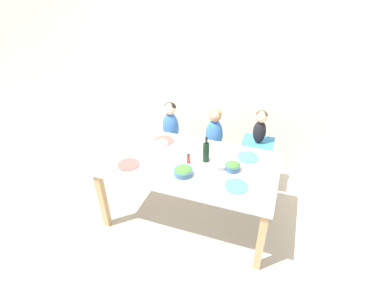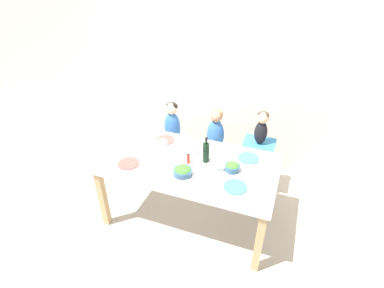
{
  "view_description": "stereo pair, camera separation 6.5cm",
  "coord_description": "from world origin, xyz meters",
  "px_view_note": "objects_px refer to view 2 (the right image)",
  "views": [
    {
      "loc": [
        0.83,
        -2.33,
        2.58
      ],
      "look_at": [
        0.0,
        0.07,
        0.94
      ],
      "focal_mm": 28.0,
      "sensor_mm": 36.0,
      "label": 1
    },
    {
      "loc": [
        0.89,
        -2.31,
        2.58
      ],
      "look_at": [
        0.0,
        0.07,
        0.94
      ],
      "focal_mm": 28.0,
      "sensor_mm": 36.0,
      "label": 2
    }
  ],
  "objects_px": {
    "dinner_plate_front_left": "(129,163)",
    "person_child_center": "(216,130)",
    "paper_towel_roll": "(162,151)",
    "wine_glass_far": "(192,144)",
    "salad_bowl_large": "(183,171)",
    "chair_far_center": "(214,154)",
    "chair_far_left": "(173,145)",
    "dinner_plate_back_right": "(248,158)",
    "person_child_left": "(172,122)",
    "salad_bowl_small": "(232,167)",
    "wine_bottle": "(206,152)",
    "dinner_plate_back_left": "(165,140)",
    "person_baby_right": "(262,126)",
    "wine_glass_near": "(215,161)",
    "chair_right_highchair": "(258,153)",
    "dinner_plate_front_right": "(235,187)"
  },
  "relations": [
    {
      "from": "dinner_plate_front_left",
      "to": "person_child_center",
      "type": "bearing_deg",
      "value": 57.39
    },
    {
      "from": "paper_towel_roll",
      "to": "wine_glass_far",
      "type": "relative_size",
      "value": 1.33
    },
    {
      "from": "salad_bowl_large",
      "to": "chair_far_center",
      "type": "bearing_deg",
      "value": 86.88
    },
    {
      "from": "chair_far_left",
      "to": "dinner_plate_back_right",
      "type": "relative_size",
      "value": 2.16
    },
    {
      "from": "chair_far_center",
      "to": "person_child_left",
      "type": "distance_m",
      "value": 0.67
    },
    {
      "from": "paper_towel_roll",
      "to": "salad_bowl_small",
      "type": "relative_size",
      "value": 1.54
    },
    {
      "from": "salad_bowl_large",
      "to": "dinner_plate_back_right",
      "type": "bearing_deg",
      "value": 41.7
    },
    {
      "from": "chair_far_center",
      "to": "salad_bowl_small",
      "type": "relative_size",
      "value": 3.1
    },
    {
      "from": "wine_bottle",
      "to": "wine_glass_far",
      "type": "relative_size",
      "value": 1.59
    },
    {
      "from": "chair_far_left",
      "to": "dinner_plate_back_left",
      "type": "xyz_separation_m",
      "value": [
        0.1,
        -0.44,
        0.36
      ]
    },
    {
      "from": "person_child_left",
      "to": "person_baby_right",
      "type": "height_order",
      "value": "person_baby_right"
    },
    {
      "from": "person_child_center",
      "to": "salad_bowl_small",
      "type": "distance_m",
      "value": 0.81
    },
    {
      "from": "wine_glass_far",
      "to": "chair_far_left",
      "type": "bearing_deg",
      "value": 129.75
    },
    {
      "from": "person_child_center",
      "to": "wine_glass_far",
      "type": "xyz_separation_m",
      "value": [
        -0.09,
        -0.59,
        0.13
      ]
    },
    {
      "from": "wine_glass_near",
      "to": "chair_right_highchair",
      "type": "bearing_deg",
      "value": 68.76
    },
    {
      "from": "salad_bowl_large",
      "to": "dinner_plate_front_right",
      "type": "height_order",
      "value": "salad_bowl_large"
    },
    {
      "from": "person_child_center",
      "to": "dinner_plate_back_left",
      "type": "height_order",
      "value": "person_child_center"
    },
    {
      "from": "chair_right_highchair",
      "to": "dinner_plate_front_left",
      "type": "distance_m",
      "value": 1.54
    },
    {
      "from": "wine_bottle",
      "to": "salad_bowl_small",
      "type": "xyz_separation_m",
      "value": [
        0.29,
        -0.06,
        -0.07
      ]
    },
    {
      "from": "person_child_left",
      "to": "dinner_plate_front_right",
      "type": "xyz_separation_m",
      "value": [
        1.05,
        -0.95,
        0.01
      ]
    },
    {
      "from": "chair_right_highchair",
      "to": "dinner_plate_front_left",
      "type": "bearing_deg",
      "value": -139.87
    },
    {
      "from": "person_child_left",
      "to": "dinner_plate_front_right",
      "type": "distance_m",
      "value": 1.42
    },
    {
      "from": "chair_right_highchair",
      "to": "salad_bowl_small",
      "type": "distance_m",
      "value": 0.77
    },
    {
      "from": "chair_right_highchair",
      "to": "paper_towel_roll",
      "type": "height_order",
      "value": "paper_towel_roll"
    },
    {
      "from": "wine_bottle",
      "to": "wine_glass_near",
      "type": "distance_m",
      "value": 0.19
    },
    {
      "from": "wine_glass_near",
      "to": "dinner_plate_back_right",
      "type": "height_order",
      "value": "wine_glass_near"
    },
    {
      "from": "person_child_center",
      "to": "wine_glass_near",
      "type": "distance_m",
      "value": 0.83
    },
    {
      "from": "wine_glass_near",
      "to": "wine_glass_far",
      "type": "bearing_deg",
      "value": 147.25
    },
    {
      "from": "paper_towel_roll",
      "to": "person_child_center",
      "type": "bearing_deg",
      "value": 68.13
    },
    {
      "from": "chair_far_left",
      "to": "dinner_plate_back_right",
      "type": "height_order",
      "value": "dinner_plate_back_right"
    },
    {
      "from": "salad_bowl_large",
      "to": "dinner_plate_front_left",
      "type": "relative_size",
      "value": 0.85
    },
    {
      "from": "paper_towel_roll",
      "to": "chair_right_highchair",
      "type": "bearing_deg",
      "value": 43.33
    },
    {
      "from": "chair_far_center",
      "to": "chair_right_highchair",
      "type": "relative_size",
      "value": 0.7
    },
    {
      "from": "dinner_plate_front_left",
      "to": "dinner_plate_front_right",
      "type": "bearing_deg",
      "value": 1.4
    },
    {
      "from": "dinner_plate_back_left",
      "to": "person_child_left",
      "type": "bearing_deg",
      "value": 103.32
    },
    {
      "from": "salad_bowl_large",
      "to": "dinner_plate_back_left",
      "type": "bearing_deg",
      "value": 129.88
    },
    {
      "from": "chair_far_left",
      "to": "chair_right_highchair",
      "type": "distance_m",
      "value": 1.12
    },
    {
      "from": "salad_bowl_large",
      "to": "dinner_plate_back_left",
      "type": "relative_size",
      "value": 0.85
    },
    {
      "from": "paper_towel_roll",
      "to": "wine_glass_near",
      "type": "distance_m",
      "value": 0.56
    },
    {
      "from": "chair_far_left",
      "to": "wine_bottle",
      "type": "height_order",
      "value": "wine_bottle"
    },
    {
      "from": "chair_far_left",
      "to": "wine_glass_far",
      "type": "height_order",
      "value": "wine_glass_far"
    },
    {
      "from": "person_child_center",
      "to": "person_baby_right",
      "type": "relative_size",
      "value": 1.34
    },
    {
      "from": "person_baby_right",
      "to": "salad_bowl_small",
      "type": "distance_m",
      "value": 0.74
    },
    {
      "from": "person_child_left",
      "to": "dinner_plate_back_right",
      "type": "distance_m",
      "value": 1.16
    },
    {
      "from": "person_child_left",
      "to": "wine_bottle",
      "type": "bearing_deg",
      "value": -44.71
    },
    {
      "from": "person_baby_right",
      "to": "dinner_plate_back_left",
      "type": "height_order",
      "value": "person_baby_right"
    },
    {
      "from": "wine_glass_far",
      "to": "dinner_plate_back_right",
      "type": "xyz_separation_m",
      "value": [
        0.58,
        0.13,
        -0.12
      ]
    },
    {
      "from": "chair_far_center",
      "to": "dinner_plate_back_left",
      "type": "relative_size",
      "value": 2.16
    },
    {
      "from": "chair_far_center",
      "to": "wine_glass_far",
      "type": "xyz_separation_m",
      "value": [
        -0.09,
        -0.59,
        0.48
      ]
    },
    {
      "from": "paper_towel_roll",
      "to": "dinner_plate_front_right",
      "type": "relative_size",
      "value": 1.07
    }
  ]
}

